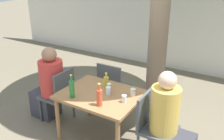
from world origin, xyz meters
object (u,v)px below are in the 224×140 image
patio_chair_1 (152,123)px  oil_cruet_2 (106,82)px  soda_bottle_1 (99,97)px  drinking_glass_3 (109,88)px  drinking_glass_2 (133,92)px  drinking_glass_0 (124,99)px  person_seated_0 (49,87)px  green_bottle_0 (72,89)px  drinking_glass_1 (108,91)px  patio_chair_2 (112,85)px  dining_table_front (101,99)px  person_seated_1 (170,125)px  patio_chair_0 (60,93)px

patio_chair_1 → oil_cruet_2: 0.90m
soda_bottle_1 → drinking_glass_3: (-0.10, 0.39, -0.06)m
patio_chair_1 → drinking_glass_2: size_ratio=9.34×
drinking_glass_0 → oil_cruet_2: bearing=150.4°
drinking_glass_2 → drinking_glass_0: bearing=-93.1°
person_seated_0 → drinking_glass_2: 1.45m
person_seated_0 → drinking_glass_0: bearing=88.2°
patio_chair_1 → person_seated_0: bearing=90.0°
green_bottle_0 → drinking_glass_2: green_bottle_0 is taller
drinking_glass_1 → drinking_glass_3: size_ratio=0.88×
patio_chair_2 → person_seated_0: person_seated_0 is taller
dining_table_front → drinking_glass_2: (0.41, 0.19, 0.14)m
oil_cruet_2 → person_seated_1: bearing=-10.8°
dining_table_front → drinking_glass_0: (0.39, -0.04, 0.14)m
soda_bottle_1 → oil_cruet_2: (-0.21, 0.48, -0.03)m
drinking_glass_0 → person_seated_1: bearing=4.1°
drinking_glass_0 → drinking_glass_1: (-0.29, 0.07, 0.00)m
patio_chair_2 → green_bottle_0: green_bottle_0 is taller
patio_chair_1 → patio_chair_0: bearing=90.0°
patio_chair_1 → person_seated_1: person_seated_1 is taller
person_seated_1 → oil_cruet_2: person_seated_1 is taller
green_bottle_0 → person_seated_1: bearing=12.5°
patio_chair_1 → person_seated_0: (-1.80, -0.00, 0.05)m
patio_chair_2 → person_seated_0: (-0.79, -0.67, 0.05)m
patio_chair_1 → person_seated_0: size_ratio=0.73×
patio_chair_0 → green_bottle_0: 0.67m
soda_bottle_1 → patio_chair_0: bearing=163.5°
patio_chair_1 → drinking_glass_0: bearing=96.5°
drinking_glass_1 → patio_chair_1: bearing=-2.3°
dining_table_front → soda_bottle_1: size_ratio=3.57×
dining_table_front → drinking_glass_0: bearing=-6.5°
dining_table_front → green_bottle_0: (-0.28, -0.29, 0.22)m
soda_bottle_1 → drinking_glass_0: 0.34m
green_bottle_0 → dining_table_front: bearing=46.1°
patio_chair_0 → person_seated_1: 1.80m
patio_chair_0 → soda_bottle_1: bearing=73.5°
oil_cruet_2 → drinking_glass_0: (0.43, -0.25, -0.04)m
green_bottle_0 → oil_cruet_2: 0.54m
dining_table_front → drinking_glass_3: bearing=58.1°
drinking_glass_3 → oil_cruet_2: bearing=138.5°
soda_bottle_1 → drinking_glass_2: 0.53m
patio_chair_1 → patio_chair_2: size_ratio=1.00×
patio_chair_1 → person_seated_1: size_ratio=0.72×
person_seated_1 → drinking_glass_0: person_seated_1 is taller
green_bottle_0 → drinking_glass_1: green_bottle_0 is taller
patio_chair_2 → dining_table_front: bearing=108.2°
patio_chair_0 → person_seated_0: bearing=-90.0°
patio_chair_1 → drinking_glass_2: patio_chair_1 is taller
dining_table_front → patio_chair_2: size_ratio=1.22×
drinking_glass_0 → dining_table_front: bearing=173.5°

